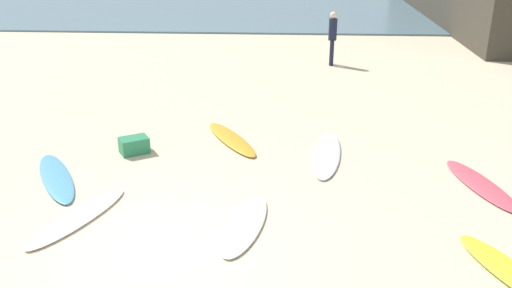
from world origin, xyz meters
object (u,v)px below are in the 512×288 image
Objects in this scene: surfboard_2 at (78,217)px; surfboard_4 at (510,271)px; surfboard_1 at (245,224)px; surfboard_0 at (231,139)px; surfboard_6 at (326,154)px; surfboard_5 at (481,185)px; beachgoer_near at (333,35)px; surfboard_3 at (56,177)px; beach_cooler at (134,145)px.

surfboard_2 is 1.13× the size of surfboard_4.
surfboard_1 is at bearing -38.38° from surfboard_4.
surfboard_6 is (2.11, -0.76, -0.01)m from surfboard_0.
beachgoer_near is (-2.15, 9.23, 0.99)m from surfboard_5.
beachgoer_near is at bearing -87.62° from surfboard_6.
surfboard_3 is at bearing -13.73° from surfboard_5.
surfboard_1 is 3.36m from surfboard_6.
surfboard_0 is at bearing -17.68° from beachgoer_near.
beach_cooler reaches higher than surfboard_1.
surfboard_0 is at bearing 108.97° from surfboard_1.
surfboard_3 is 1.82m from beach_cooler.
surfboard_0 is 1.12× the size of surfboard_1.
surfboard_4 is at bearing 65.50° from surfboard_5.
beachgoer_near is (0.67, 7.93, 0.98)m from surfboard_6.
beach_cooler is (-6.96, 1.26, 0.14)m from surfboard_5.
surfboard_4 is 12.20m from beachgoer_near.
surfboard_2 is at bearing -171.56° from surfboard_1.
surfboard_3 reaches higher than surfboard_1.
surfboard_1 is at bearing -7.93° from beachgoer_near.
beach_cooler reaches higher than surfboard_4.
surfboard_4 is 3.44× the size of beach_cooler.
surfboard_2 is 11.98m from beachgoer_near.
surfboard_4 is at bearing 12.31° from surfboard_2.
surfboard_2 is 2.87m from beach_cooler.
surfboard_0 reaches higher than surfboard_2.
beachgoer_near reaches higher than surfboard_6.
surfboard_0 reaches higher than surfboard_3.
surfboard_0 is 1.28× the size of beachgoer_near.
beachgoer_near is (-1.66, 12.04, 0.98)m from surfboard_4.
surfboard_6 is at bearing 164.77° from surfboard_3.
surfboard_0 is 0.90× the size of surfboard_6.
surfboard_5 is at bearing 150.71° from surfboard_3.
surfboard_2 is 7.36m from surfboard_5.
surfboard_3 is 0.96× the size of surfboard_6.
beach_cooler is (-4.81, -7.97, -0.85)m from beachgoer_near.
surfboard_2 is 5.24m from surfboard_6.
surfboard_4 is 4.73m from surfboard_6.
surfboard_0 is 1.14× the size of surfboard_4.
surfboard_2 is at bearing -150.88° from surfboard_0.
surfboard_2 is 1.77m from surfboard_3.
surfboard_6 is (4.36, 2.90, 0.00)m from surfboard_2.
surfboard_0 is 3.92× the size of beach_cooler.
beachgoer_near reaches higher than surfboard_5.
surfboard_3 is (-0.97, 1.48, 0.00)m from surfboard_2.
beachgoer_near is at bearing 58.90° from beach_cooler.
surfboard_4 is 0.89× the size of surfboard_5.
surfboard_2 reaches higher than surfboard_5.
surfboard_2 is at bearing -94.45° from beach_cooler.
beachgoer_near reaches higher than surfboard_2.
surfboard_1 is at bearing 6.62° from surfboard_5.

